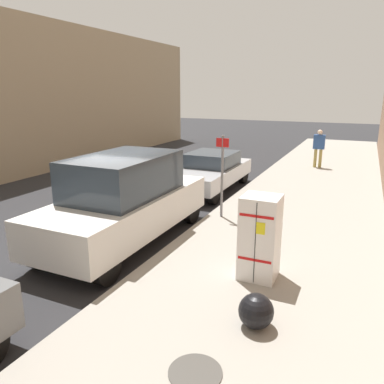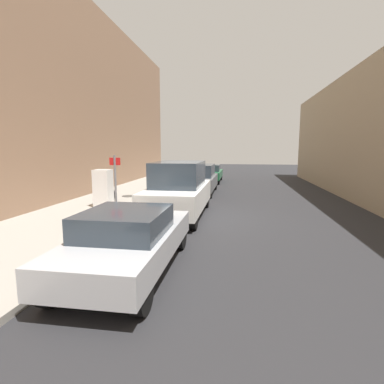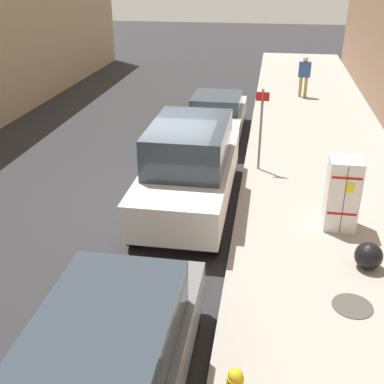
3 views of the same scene
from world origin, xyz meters
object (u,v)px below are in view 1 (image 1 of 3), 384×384
parked_van_white (125,200)px  parked_sedan_silver (210,171)px  pedestrian_walking_far (319,146)px  street_sign_post (222,172)px  trash_bag (256,311)px  discarded_refrigerator (260,237)px

parked_van_white → parked_sedan_silver: bearing=-90.0°
pedestrian_walking_far → street_sign_post: bearing=-32.4°
parked_sedan_silver → parked_van_white: 5.54m
street_sign_post → trash_bag: 5.30m
discarded_refrigerator → parked_sedan_silver: bearing=-60.5°
trash_bag → discarded_refrigerator: bearing=-76.3°
trash_bag → parked_sedan_silver: parked_sedan_silver is taller
discarded_refrigerator → trash_bag: (-0.39, 1.59, -0.54)m
street_sign_post → parked_van_white: size_ratio=0.45×
discarded_refrigerator → parked_van_white: size_ratio=0.32×
discarded_refrigerator → parked_sedan_silver: size_ratio=0.36×
pedestrian_walking_far → parked_van_white: (3.21, 10.97, -0.10)m
parked_van_white → discarded_refrigerator: bearing=168.8°
parked_sedan_silver → discarded_refrigerator: bearing=119.5°
trash_bag → parked_sedan_silver: 8.73m
discarded_refrigerator → street_sign_post: (1.90, -3.08, 0.50)m
parked_sedan_silver → parked_van_white: (-0.00, 5.53, 0.34)m
street_sign_post → pedestrian_walking_far: 8.74m
parked_sedan_silver → street_sign_post: bearing=117.1°
street_sign_post → pedestrian_walking_far: bearing=-100.5°
discarded_refrigerator → parked_sedan_silver: discarded_refrigerator is taller
parked_sedan_silver → parked_van_white: parked_van_white is taller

